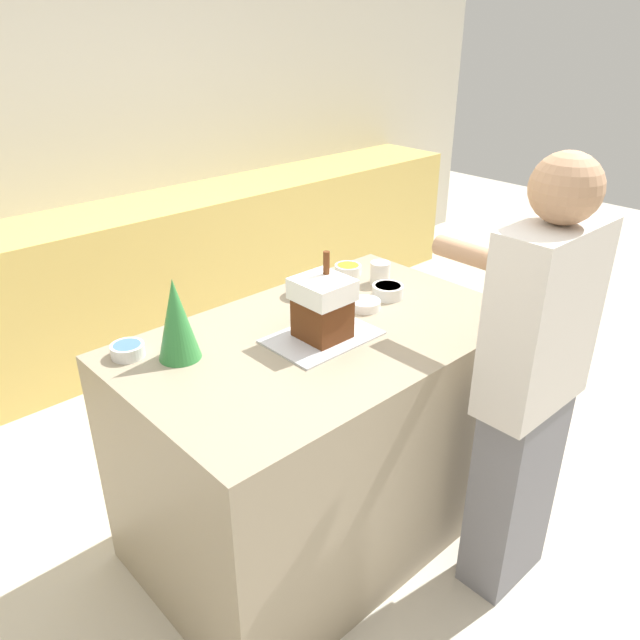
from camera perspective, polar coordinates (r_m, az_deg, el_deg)
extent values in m
plane|color=beige|center=(2.92, 0.20, -18.12)|extent=(12.00, 12.00, 0.00)
cube|color=beige|center=(4.20, -23.01, 14.14)|extent=(8.00, 0.05, 2.60)
cube|color=#DBBC60|center=(4.14, -19.37, 2.56)|extent=(6.00, 0.60, 0.96)
cube|color=gray|center=(2.61, 0.22, -10.59)|extent=(1.52, 0.93, 0.96)
cube|color=silver|center=(2.32, 0.21, -1.56)|extent=(0.40, 0.28, 0.01)
cube|color=#5B2D14|center=(2.28, 0.22, 0.20)|extent=(0.16, 0.17, 0.15)
cube|color=white|center=(2.23, 0.22, 2.83)|extent=(0.18, 0.19, 0.08)
cylinder|color=#5B2D14|center=(2.25, 0.54, 5.27)|extent=(0.02, 0.02, 0.09)
cone|color=#33843D|center=(2.18, -13.00, 0.07)|extent=(0.15, 0.15, 0.30)
cylinder|color=white|center=(2.88, 2.57, 4.62)|extent=(0.12, 0.12, 0.05)
cylinder|color=orange|center=(2.87, 2.58, 4.94)|extent=(0.10, 0.10, 0.01)
cylinder|color=white|center=(2.54, 4.17, 1.41)|extent=(0.12, 0.12, 0.04)
cylinder|color=orange|center=(2.54, 4.18, 1.69)|extent=(0.10, 0.10, 0.01)
cylinder|color=white|center=(2.66, -1.61, 2.72)|extent=(0.13, 0.13, 0.05)
cylinder|color=pink|center=(2.65, -1.61, 3.08)|extent=(0.11, 0.11, 0.01)
cylinder|color=silver|center=(2.65, 6.21, 2.64)|extent=(0.13, 0.13, 0.05)
cylinder|color=orange|center=(2.65, 6.23, 3.04)|extent=(0.11, 0.11, 0.01)
cylinder|color=white|center=(2.29, -17.17, -2.67)|extent=(0.12, 0.12, 0.05)
cylinder|color=#4770DB|center=(2.28, -17.23, -2.29)|extent=(0.10, 0.10, 0.01)
cylinder|color=white|center=(2.78, 5.51, 4.30)|extent=(0.09, 0.09, 0.10)
cube|color=slate|center=(2.57, 17.17, -14.72)|extent=(0.34, 0.19, 0.82)
cube|color=silver|center=(2.18, 19.71, 0.09)|extent=(0.44, 0.20, 0.65)
sphere|color=tan|center=(2.03, 21.58, 11.14)|extent=(0.22, 0.22, 0.22)
cylinder|color=tan|center=(2.22, 15.31, 5.27)|extent=(0.08, 0.44, 0.08)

